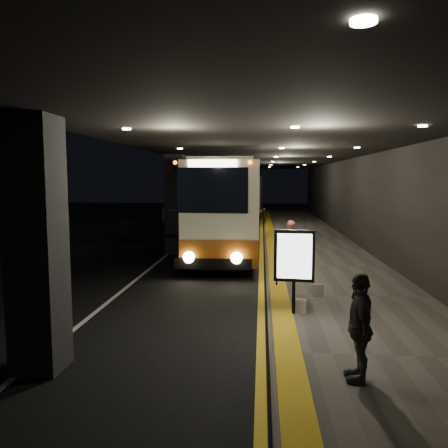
{
  "coord_description": "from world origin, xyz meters",
  "views": [
    {
      "loc": [
        2.33,
        -15.09,
        3.33
      ],
      "look_at": [
        0.97,
        0.67,
        1.7
      ],
      "focal_mm": 35.0,
      "sensor_mm": 36.0,
      "label": 1
    }
  ],
  "objects_px": {
    "bag_plain": "(301,306)",
    "stanchion_post": "(277,268)",
    "coach_second": "(243,201)",
    "passenger_waiting_grey": "(359,327)",
    "bag_polka": "(318,291)",
    "coach_main": "(228,210)",
    "info_sign": "(294,257)",
    "passenger_boarding": "(292,244)"
  },
  "relations": [
    {
      "from": "coach_second",
      "to": "bag_polka",
      "type": "bearing_deg",
      "value": -79.53
    },
    {
      "from": "coach_second",
      "to": "bag_plain",
      "type": "distance_m",
      "value": 23.48
    },
    {
      "from": "coach_second",
      "to": "coach_main",
      "type": "bearing_deg",
      "value": -87.95
    },
    {
      "from": "coach_second",
      "to": "stanchion_post",
      "type": "height_order",
      "value": "coach_second"
    },
    {
      "from": "passenger_waiting_grey",
      "to": "bag_polka",
      "type": "height_order",
      "value": "passenger_waiting_grey"
    },
    {
      "from": "passenger_boarding",
      "to": "bag_polka",
      "type": "height_order",
      "value": "passenger_boarding"
    },
    {
      "from": "coach_second",
      "to": "info_sign",
      "type": "xyz_separation_m",
      "value": [
        2.17,
        -23.44,
        -0.18
      ]
    },
    {
      "from": "passenger_boarding",
      "to": "passenger_waiting_grey",
      "type": "height_order",
      "value": "passenger_waiting_grey"
    },
    {
      "from": "coach_second",
      "to": "bag_plain",
      "type": "height_order",
      "value": "coach_second"
    },
    {
      "from": "passenger_waiting_grey",
      "to": "bag_polka",
      "type": "distance_m",
      "value": 4.95
    },
    {
      "from": "info_sign",
      "to": "coach_main",
      "type": "bearing_deg",
      "value": 108.84
    },
    {
      "from": "bag_plain",
      "to": "coach_main",
      "type": "bearing_deg",
      "value": 104.41
    },
    {
      "from": "coach_second",
      "to": "bag_polka",
      "type": "relative_size",
      "value": 32.05
    },
    {
      "from": "bag_plain",
      "to": "stanchion_post",
      "type": "distance_m",
      "value": 2.71
    },
    {
      "from": "coach_second",
      "to": "passenger_boarding",
      "type": "relative_size",
      "value": 6.63
    },
    {
      "from": "coach_main",
      "to": "coach_second",
      "type": "height_order",
      "value": "coach_main"
    },
    {
      "from": "passenger_boarding",
      "to": "passenger_waiting_grey",
      "type": "xyz_separation_m",
      "value": [
        0.45,
        -8.97,
        0.02
      ]
    },
    {
      "from": "bag_plain",
      "to": "stanchion_post",
      "type": "bearing_deg",
      "value": 100.54
    },
    {
      "from": "coach_main",
      "to": "info_sign",
      "type": "xyz_separation_m",
      "value": [
        2.35,
        -10.02,
        -0.4
      ]
    },
    {
      "from": "coach_second",
      "to": "info_sign",
      "type": "distance_m",
      "value": 23.54
    },
    {
      "from": "info_sign",
      "to": "passenger_waiting_grey",
      "type": "bearing_deg",
      "value": -71.36
    },
    {
      "from": "bag_polka",
      "to": "info_sign",
      "type": "distance_m",
      "value": 2.09
    },
    {
      "from": "passenger_waiting_grey",
      "to": "info_sign",
      "type": "bearing_deg",
      "value": -164.7
    },
    {
      "from": "coach_main",
      "to": "bag_polka",
      "type": "distance_m",
      "value": 9.18
    },
    {
      "from": "bag_plain",
      "to": "coach_second",
      "type": "bearing_deg",
      "value": 95.79
    },
    {
      "from": "passenger_waiting_grey",
      "to": "bag_plain",
      "type": "height_order",
      "value": "passenger_waiting_grey"
    },
    {
      "from": "passenger_waiting_grey",
      "to": "stanchion_post",
      "type": "relative_size",
      "value": 1.62
    },
    {
      "from": "passenger_waiting_grey",
      "to": "bag_plain",
      "type": "relative_size",
      "value": 5.34
    },
    {
      "from": "passenger_waiting_grey",
      "to": "info_sign",
      "type": "distance_m",
      "value": 3.49
    },
    {
      "from": "coach_second",
      "to": "stanchion_post",
      "type": "relative_size",
      "value": 10.49
    },
    {
      "from": "bag_polka",
      "to": "coach_second",
      "type": "bearing_deg",
      "value": 97.65
    },
    {
      "from": "bag_plain",
      "to": "info_sign",
      "type": "relative_size",
      "value": 0.16
    },
    {
      "from": "passenger_boarding",
      "to": "info_sign",
      "type": "bearing_deg",
      "value": 166.51
    },
    {
      "from": "coach_second",
      "to": "passenger_waiting_grey",
      "type": "bearing_deg",
      "value": -80.9
    },
    {
      "from": "bag_polka",
      "to": "stanchion_post",
      "type": "bearing_deg",
      "value": 131.32
    },
    {
      "from": "coach_second",
      "to": "bag_plain",
      "type": "xyz_separation_m",
      "value": [
        2.36,
        -23.32,
        -1.37
      ]
    },
    {
      "from": "info_sign",
      "to": "coach_second",
      "type": "bearing_deg",
      "value": 100.92
    },
    {
      "from": "coach_main",
      "to": "stanchion_post",
      "type": "xyz_separation_m",
      "value": [
        2.05,
        -7.27,
        -1.22
      ]
    },
    {
      "from": "coach_main",
      "to": "passenger_boarding",
      "type": "xyz_separation_m",
      "value": [
        2.68,
        -4.42,
        -0.9
      ]
    },
    {
      "from": "coach_second",
      "to": "passenger_boarding",
      "type": "bearing_deg",
      "value": -79.2
    },
    {
      "from": "bag_plain",
      "to": "stanchion_post",
      "type": "xyz_separation_m",
      "value": [
        -0.49,
        2.63,
        0.37
      ]
    },
    {
      "from": "coach_main",
      "to": "coach_second",
      "type": "xyz_separation_m",
      "value": [
        0.18,
        13.42,
        -0.22
      ]
    }
  ]
}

